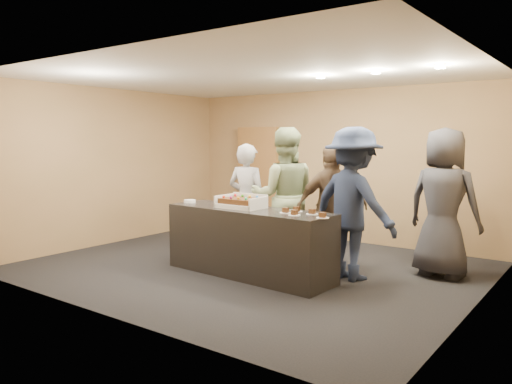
# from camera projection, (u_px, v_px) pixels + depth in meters

# --- Properties ---
(room) EXTENTS (6.04, 6.00, 2.70)m
(room) POSITION_uv_depth(u_px,v_px,m) (252.00, 173.00, 7.02)
(room) COLOR black
(room) RESTS_ON ground
(serving_counter) EXTENTS (2.43, 0.82, 0.90)m
(serving_counter) POSITION_uv_depth(u_px,v_px,m) (249.00, 242.00, 6.68)
(serving_counter) COLOR black
(serving_counter) RESTS_ON floor
(storage_cabinet) EXTENTS (0.94, 0.15, 2.06)m
(storage_cabinet) POSITION_uv_depth(u_px,v_px,m) (259.00, 179.00, 9.95)
(storage_cabinet) COLOR brown
(storage_cabinet) RESTS_ON floor
(cake_box) EXTENTS (0.61, 0.42, 0.18)m
(cake_box) POSITION_uv_depth(u_px,v_px,m) (242.00, 205.00, 6.73)
(cake_box) COLOR white
(cake_box) RESTS_ON serving_counter
(sheet_cake) EXTENTS (0.52, 0.36, 0.11)m
(sheet_cake) POSITION_uv_depth(u_px,v_px,m) (241.00, 201.00, 6.71)
(sheet_cake) COLOR #371E0C
(sheet_cake) RESTS_ON cake_box
(plate_stack) EXTENTS (0.17, 0.17, 0.04)m
(plate_stack) POSITION_uv_depth(u_px,v_px,m) (190.00, 201.00, 7.28)
(plate_stack) COLOR white
(plate_stack) RESTS_ON serving_counter
(slice_a) EXTENTS (0.15, 0.15, 0.07)m
(slice_a) POSITION_uv_depth(u_px,v_px,m) (286.00, 211.00, 6.24)
(slice_a) COLOR white
(slice_a) RESTS_ON serving_counter
(slice_b) EXTENTS (0.15, 0.15, 0.07)m
(slice_b) POSITION_uv_depth(u_px,v_px,m) (297.00, 210.00, 6.35)
(slice_b) COLOR white
(slice_b) RESTS_ON serving_counter
(slice_c) EXTENTS (0.15, 0.15, 0.07)m
(slice_c) POSITION_uv_depth(u_px,v_px,m) (294.00, 214.00, 6.04)
(slice_c) COLOR white
(slice_c) RESTS_ON serving_counter
(slice_d) EXTENTS (0.15, 0.15, 0.07)m
(slice_d) POSITION_uv_depth(u_px,v_px,m) (312.00, 213.00, 6.13)
(slice_d) COLOR white
(slice_d) RESTS_ON serving_counter
(slice_e) EXTENTS (0.15, 0.15, 0.07)m
(slice_e) POSITION_uv_depth(u_px,v_px,m) (323.00, 216.00, 5.84)
(slice_e) COLOR white
(slice_e) RESTS_ON serving_counter
(person_server_grey) EXTENTS (0.68, 0.48, 1.76)m
(person_server_grey) POSITION_uv_depth(u_px,v_px,m) (247.00, 201.00, 7.62)
(person_server_grey) COLOR #ABAAB0
(person_server_grey) RESTS_ON floor
(person_sage_man) EXTENTS (1.23, 1.17, 1.99)m
(person_sage_man) POSITION_uv_depth(u_px,v_px,m) (284.00, 197.00, 7.22)
(person_sage_man) COLOR gray
(person_sage_man) RESTS_ON floor
(person_navy_man) EXTENTS (1.42, 1.04, 1.98)m
(person_navy_man) POSITION_uv_depth(u_px,v_px,m) (353.00, 204.00, 6.46)
(person_navy_man) COLOR #1C2640
(person_navy_man) RESTS_ON floor
(person_brown_extra) EXTENTS (1.03, 1.01, 1.74)m
(person_brown_extra) POSITION_uv_depth(u_px,v_px,m) (332.00, 207.00, 6.98)
(person_brown_extra) COLOR brown
(person_brown_extra) RESTS_ON floor
(person_dark_suit) EXTENTS (1.04, 0.75, 1.98)m
(person_dark_suit) POSITION_uv_depth(u_px,v_px,m) (444.00, 203.00, 6.56)
(person_dark_suit) COLOR #29292F
(person_dark_suit) RESTS_ON floor
(ceiling_spotlights) EXTENTS (1.72, 0.12, 0.03)m
(ceiling_spotlights) POSITION_uv_depth(u_px,v_px,m) (376.00, 72.00, 6.35)
(ceiling_spotlights) COLOR #FFEAC6
(ceiling_spotlights) RESTS_ON ceiling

